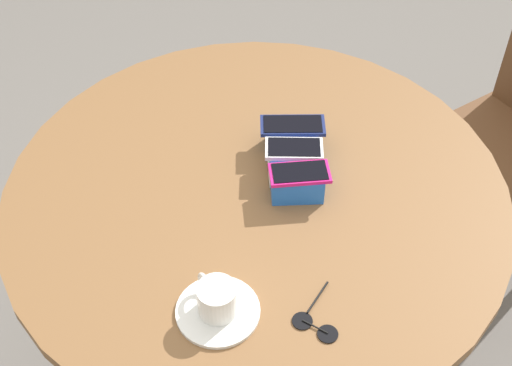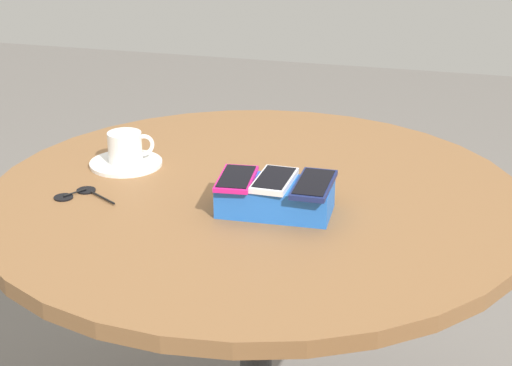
% 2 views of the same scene
% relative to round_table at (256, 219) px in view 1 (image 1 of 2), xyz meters
% --- Properties ---
extents(round_table, '(1.08, 1.08, 0.78)m').
position_rel_round_table_xyz_m(round_table, '(0.00, 0.00, 0.00)').
color(round_table, '#2D2D2D').
rests_on(round_table, ground_plane).
extents(phone_box, '(0.21, 0.12, 0.06)m').
position_rel_round_table_xyz_m(phone_box, '(-0.06, 0.08, 0.13)').
color(phone_box, blue).
rests_on(phone_box, round_table).
extents(phone_navy, '(0.07, 0.14, 0.01)m').
position_rel_round_table_xyz_m(phone_navy, '(-0.13, 0.08, 0.16)').
color(phone_navy, navy).
rests_on(phone_navy, phone_box).
extents(phone_white, '(0.07, 0.12, 0.01)m').
position_rel_round_table_xyz_m(phone_white, '(-0.06, 0.08, 0.16)').
color(phone_white, silver).
rests_on(phone_white, phone_box).
extents(phone_magenta, '(0.08, 0.13, 0.01)m').
position_rel_round_table_xyz_m(phone_magenta, '(0.01, 0.09, 0.16)').
color(phone_magenta, '#D11975').
rests_on(phone_magenta, phone_box).
extents(saucer, '(0.16, 0.16, 0.01)m').
position_rel_round_table_xyz_m(saucer, '(0.31, -0.07, 0.10)').
color(saucer, white).
rests_on(saucer, round_table).
extents(coffee_cup, '(0.09, 0.08, 0.07)m').
position_rel_round_table_xyz_m(coffee_cup, '(0.31, -0.07, 0.14)').
color(coffee_cup, white).
rests_on(coffee_cup, saucer).
extents(sunglasses, '(0.13, 0.08, 0.01)m').
position_rel_round_table_xyz_m(sunglasses, '(0.34, 0.10, 0.10)').
color(sunglasses, black).
rests_on(sunglasses, round_table).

